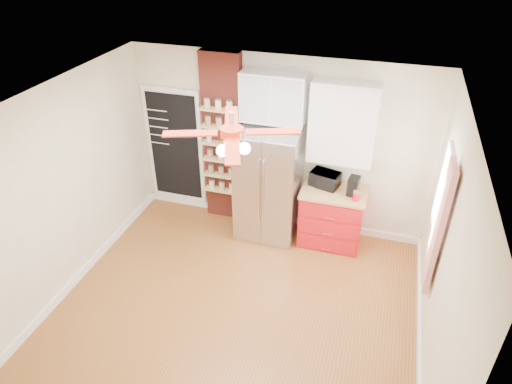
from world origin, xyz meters
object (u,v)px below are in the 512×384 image
(red_cabinet, at_px, (332,217))
(pantry_jar_oats, at_px, (209,138))
(canister_left, at_px, (356,196))
(fridge, at_px, (268,184))
(toaster_oven, at_px, (325,179))
(ceiling_fan, at_px, (232,133))
(coffee_maker, at_px, (353,186))

(red_cabinet, bearing_deg, pantry_jar_oats, 177.26)
(red_cabinet, bearing_deg, canister_left, -26.29)
(fridge, bearing_deg, toaster_oven, 10.99)
(fridge, bearing_deg, ceiling_fan, -88.24)
(ceiling_fan, xyz_separation_m, toaster_oven, (0.75, 1.79, -1.41))
(ceiling_fan, distance_m, canister_left, 2.45)
(red_cabinet, bearing_deg, toaster_oven, 147.38)
(coffee_maker, bearing_deg, canister_left, -59.54)
(toaster_oven, relative_size, canister_left, 3.13)
(fridge, distance_m, toaster_oven, 0.83)
(red_cabinet, height_order, coffee_maker, coffee_maker)
(ceiling_fan, bearing_deg, fridge, 91.76)
(toaster_oven, bearing_deg, coffee_maker, 0.20)
(coffee_maker, relative_size, pantry_jar_oats, 2.13)
(toaster_oven, relative_size, pantry_jar_oats, 3.20)
(ceiling_fan, distance_m, pantry_jar_oats, 2.27)
(red_cabinet, xyz_separation_m, ceiling_fan, (-0.92, -1.68, 1.97))
(fridge, xyz_separation_m, pantry_jar_oats, (-0.97, 0.14, 0.56))
(red_cabinet, bearing_deg, coffee_maker, -1.47)
(ceiling_fan, relative_size, coffee_maker, 5.18)
(ceiling_fan, xyz_separation_m, canister_left, (1.24, 1.52, -1.46))
(fridge, distance_m, coffee_maker, 1.24)
(fridge, height_order, coffee_maker, fridge)
(coffee_maker, bearing_deg, toaster_oven, 172.99)
(toaster_oven, height_order, pantry_jar_oats, pantry_jar_oats)
(ceiling_fan, distance_m, coffee_maker, 2.47)
(ceiling_fan, relative_size, canister_left, 10.80)
(red_cabinet, relative_size, pantry_jar_oats, 7.40)
(red_cabinet, distance_m, ceiling_fan, 2.75)
(red_cabinet, relative_size, coffee_maker, 3.48)
(fridge, height_order, pantry_jar_oats, fridge)
(fridge, bearing_deg, coffee_maker, 2.02)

